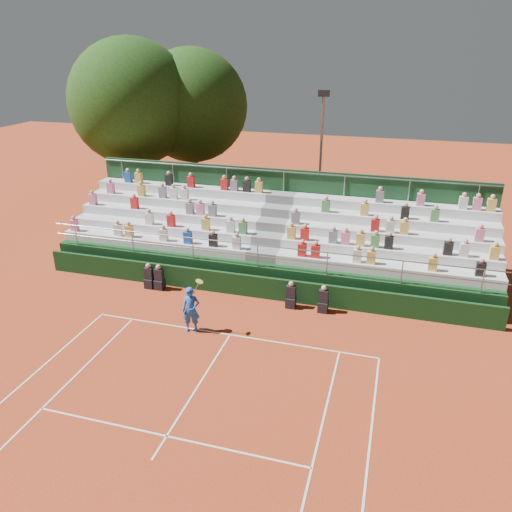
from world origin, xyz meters
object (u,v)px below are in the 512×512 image
(tree_east, at_px, (192,106))
(tennis_player, at_px, (191,310))
(tree_west, at_px, (132,103))
(floodlight_mast, at_px, (321,151))

(tree_east, bearing_deg, tennis_player, -68.22)
(tree_east, bearing_deg, tree_west, -139.97)
(tennis_player, bearing_deg, tree_east, 111.78)
(floodlight_mast, bearing_deg, tree_west, -176.96)
(tennis_player, height_order, tree_west, tree_west)
(tennis_player, relative_size, tree_west, 0.21)
(tennis_player, height_order, floodlight_mast, floodlight_mast)
(tree_west, relative_size, tree_east, 1.06)
(tree_east, distance_m, floodlight_mast, 8.81)
(tree_west, relative_size, floodlight_mast, 1.35)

